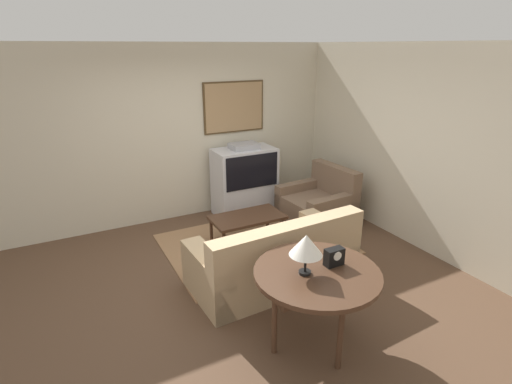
{
  "coord_description": "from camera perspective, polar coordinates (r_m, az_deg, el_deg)",
  "views": [
    {
      "loc": [
        -1.71,
        -3.83,
        2.65
      ],
      "look_at": [
        0.69,
        0.73,
        0.75
      ],
      "focal_mm": 28.0,
      "sensor_mm": 36.0,
      "label": 1
    }
  ],
  "objects": [
    {
      "name": "couch",
      "position": [
        4.72,
        2.71,
        -9.68
      ],
      "size": [
        1.94,
        1.0,
        0.87
      ],
      "rotation": [
        0.0,
        0.0,
        3.19
      ],
      "color": "tan",
      "rests_on": "ground_plane"
    },
    {
      "name": "table_lamp",
      "position": [
        3.45,
        7.17,
        -7.59
      ],
      "size": [
        0.29,
        0.29,
        0.38
      ],
      "color": "black",
      "rests_on": "console_table"
    },
    {
      "name": "armchair",
      "position": [
        6.32,
        8.87,
        -1.94
      ],
      "size": [
        0.98,
        1.02,
        0.89
      ],
      "rotation": [
        0.0,
        0.0,
        -1.5
      ],
      "color": "brown",
      "rests_on": "ground_plane"
    },
    {
      "name": "console_table",
      "position": [
        3.67,
        8.72,
        -12.01
      ],
      "size": [
        1.13,
        1.13,
        0.77
      ],
      "color": "#472D1E",
      "rests_on": "ground_plane"
    },
    {
      "name": "ground_plane",
      "position": [
        4.96,
        -3.2,
        -12.09
      ],
      "size": [
        12.0,
        12.0,
        0.0
      ],
      "primitive_type": "plane",
      "color": "brown"
    },
    {
      "name": "wall_back",
      "position": [
        6.34,
        -11.46,
        8.04
      ],
      "size": [
        12.0,
        0.1,
        2.7
      ],
      "color": "beige",
      "rests_on": "ground_plane"
    },
    {
      "name": "mantel_clock",
      "position": [
        3.71,
        11.1,
        -9.07
      ],
      "size": [
        0.18,
        0.1,
        0.17
      ],
      "color": "black",
      "rests_on": "console_table"
    },
    {
      "name": "coffee_table",
      "position": [
        5.57,
        -1.25,
        -3.88
      ],
      "size": [
        1.01,
        0.55,
        0.42
      ],
      "color": "#472D1E",
      "rests_on": "ground_plane"
    },
    {
      "name": "wall_right",
      "position": [
        5.93,
        20.41,
        6.29
      ],
      "size": [
        0.06,
        12.0,
        2.7
      ],
      "color": "beige",
      "rests_on": "ground_plane"
    },
    {
      "name": "tv",
      "position": [
        6.53,
        -1.65,
        1.59
      ],
      "size": [
        0.99,
        0.57,
        1.19
      ],
      "color": "silver",
      "rests_on": "ground_plane"
    },
    {
      "name": "area_rug",
      "position": [
        5.7,
        -0.17,
        -7.42
      ],
      "size": [
        2.42,
        1.88,
        0.01
      ],
      "color": "#99704C",
      "rests_on": "ground_plane"
    }
  ]
}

